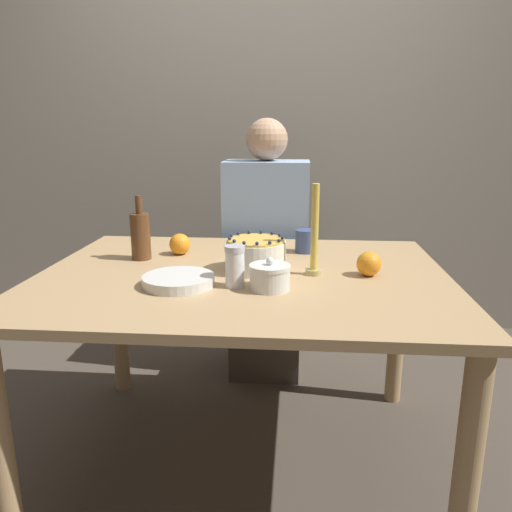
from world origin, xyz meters
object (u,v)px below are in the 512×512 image
object	(u,v)px
sugar_bowl	(270,277)
sugar_shaker	(235,266)
person_man_blue_shirt	(266,267)
cake	(256,255)
candle	(314,238)
bottle	(141,235)

from	to	relation	value
sugar_bowl	sugar_shaker	distance (m)	0.11
person_man_blue_shirt	sugar_shaker	bearing A→B (deg)	87.34
cake	candle	bearing A→B (deg)	-9.72
sugar_shaker	person_man_blue_shirt	world-z (taller)	person_man_blue_shirt
cake	person_man_blue_shirt	xyz separation A→B (m)	(-0.01, 0.70, -0.24)
sugar_bowl	bottle	bearing A→B (deg)	147.42
cake	sugar_shaker	world-z (taller)	sugar_shaker
candle	bottle	world-z (taller)	candle
sugar_bowl	candle	bearing A→B (deg)	50.65
cake	sugar_bowl	xyz separation A→B (m)	(0.06, -0.20, -0.02)
sugar_bowl	bottle	world-z (taller)	bottle
person_man_blue_shirt	candle	bearing A→B (deg)	105.60
sugar_bowl	cake	bearing A→B (deg)	106.32
sugar_bowl	candle	size ratio (longest dim) A/B	0.41
bottle	sugar_shaker	bearing A→B (deg)	-37.76
cake	sugar_shaker	bearing A→B (deg)	-105.07
sugar_bowl	person_man_blue_shirt	world-z (taller)	person_man_blue_shirt
sugar_bowl	sugar_shaker	bearing A→B (deg)	171.31
candle	bottle	xyz separation A→B (m)	(-0.64, 0.15, -0.03)
sugar_bowl	bottle	size ratio (longest dim) A/B	0.53
sugar_bowl	sugar_shaker	xyz separation A→B (m)	(-0.11, 0.02, 0.03)
sugar_shaker	candle	bearing A→B (deg)	31.54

